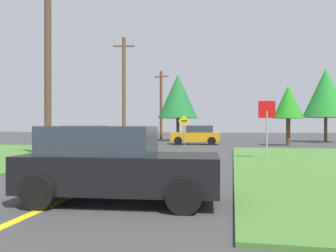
{
  "coord_description": "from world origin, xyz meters",
  "views": [
    {
      "loc": [
        3.64,
        -18.66,
        1.64
      ],
      "look_at": [
        -0.77,
        4.7,
        1.59
      ],
      "focal_mm": 36.74,
      "sensor_mm": 36.0,
      "label": 1
    }
  ],
  "objects_px": {
    "stop_sign": "(267,118)",
    "oak_tree_left": "(326,93)",
    "utility_pole_mid": "(124,90)",
    "utility_pole_far": "(161,104)",
    "car_approaching_junction": "(196,135)",
    "car_behind_on_main_road": "(115,164)",
    "parked_car_near_building": "(89,138)",
    "utility_pole_near": "(48,63)",
    "oak_tree_right": "(288,102)",
    "pine_tree_center": "(178,96)",
    "direction_sign": "(184,127)"
  },
  "relations": [
    {
      "from": "utility_pole_mid",
      "to": "utility_pole_far",
      "type": "xyz_separation_m",
      "value": [
        0.68,
        11.81,
        -0.5
      ]
    },
    {
      "from": "oak_tree_left",
      "to": "oak_tree_right",
      "type": "xyz_separation_m",
      "value": [
        -4.51,
        -6.74,
        -1.27
      ]
    },
    {
      "from": "utility_pole_far",
      "to": "direction_sign",
      "type": "distance_m",
      "value": 13.61
    },
    {
      "from": "car_behind_on_main_road",
      "to": "utility_pole_far",
      "type": "bearing_deg",
      "value": 96.17
    },
    {
      "from": "car_approaching_junction",
      "to": "oak_tree_left",
      "type": "xyz_separation_m",
      "value": [
        12.0,
        6.19,
        3.97
      ]
    },
    {
      "from": "oak_tree_left",
      "to": "stop_sign",
      "type": "bearing_deg",
      "value": -111.06
    },
    {
      "from": "car_approaching_junction",
      "to": "oak_tree_left",
      "type": "bearing_deg",
      "value": -158.96
    },
    {
      "from": "parked_car_near_building",
      "to": "utility_pole_near",
      "type": "bearing_deg",
      "value": -91.43
    },
    {
      "from": "utility_pole_mid",
      "to": "utility_pole_far",
      "type": "relative_size",
      "value": 1.12
    },
    {
      "from": "utility_pole_mid",
      "to": "pine_tree_center",
      "type": "height_order",
      "value": "utility_pole_mid"
    },
    {
      "from": "car_behind_on_main_road",
      "to": "utility_pole_near",
      "type": "relative_size",
      "value": 0.46
    },
    {
      "from": "car_behind_on_main_road",
      "to": "direction_sign",
      "type": "distance_m",
      "value": 19.63
    },
    {
      "from": "stop_sign",
      "to": "car_behind_on_main_road",
      "type": "distance_m",
      "value": 10.55
    },
    {
      "from": "car_behind_on_main_road",
      "to": "utility_pole_mid",
      "type": "distance_m",
      "value": 21.68
    },
    {
      "from": "oak_tree_left",
      "to": "pine_tree_center",
      "type": "height_order",
      "value": "oak_tree_left"
    },
    {
      "from": "parked_car_near_building",
      "to": "oak_tree_right",
      "type": "xyz_separation_m",
      "value": [
        13.36,
        8.45,
        2.69
      ]
    },
    {
      "from": "utility_pole_near",
      "to": "pine_tree_center",
      "type": "distance_m",
      "value": 20.57
    },
    {
      "from": "parked_car_near_building",
      "to": "utility_pole_far",
      "type": "relative_size",
      "value": 0.55
    },
    {
      "from": "stop_sign",
      "to": "oak_tree_right",
      "type": "distance_m",
      "value": 12.66
    },
    {
      "from": "utility_pole_near",
      "to": "oak_tree_left",
      "type": "height_order",
      "value": "utility_pole_near"
    },
    {
      "from": "utility_pole_mid",
      "to": "oak_tree_left",
      "type": "xyz_separation_m",
      "value": [
        17.78,
        8.31,
        0.19
      ]
    },
    {
      "from": "oak_tree_right",
      "to": "oak_tree_left",
      "type": "bearing_deg",
      "value": 56.25
    },
    {
      "from": "parked_car_near_building",
      "to": "pine_tree_center",
      "type": "distance_m",
      "value": 16.2
    },
    {
      "from": "utility_pole_mid",
      "to": "oak_tree_left",
      "type": "relative_size",
      "value": 1.25
    },
    {
      "from": "parked_car_near_building",
      "to": "oak_tree_right",
      "type": "relative_size",
      "value": 0.89
    },
    {
      "from": "car_approaching_junction",
      "to": "pine_tree_center",
      "type": "height_order",
      "value": "pine_tree_center"
    },
    {
      "from": "car_behind_on_main_road",
      "to": "utility_pole_near",
      "type": "bearing_deg",
      "value": 123.31
    },
    {
      "from": "car_approaching_junction",
      "to": "car_behind_on_main_road",
      "type": "distance_m",
      "value": 22.48
    },
    {
      "from": "car_approaching_junction",
      "to": "utility_pole_near",
      "type": "relative_size",
      "value": 0.46
    },
    {
      "from": "utility_pole_far",
      "to": "stop_sign",
      "type": "bearing_deg",
      "value": -66.49
    },
    {
      "from": "utility_pole_far",
      "to": "oak_tree_right",
      "type": "height_order",
      "value": "utility_pole_far"
    },
    {
      "from": "car_approaching_junction",
      "to": "utility_pole_mid",
      "type": "distance_m",
      "value": 7.22
    },
    {
      "from": "oak_tree_right",
      "to": "utility_pole_near",
      "type": "bearing_deg",
      "value": -134.94
    },
    {
      "from": "utility_pole_mid",
      "to": "car_approaching_junction",
      "type": "bearing_deg",
      "value": 20.1
    },
    {
      "from": "car_approaching_junction",
      "to": "direction_sign",
      "type": "xyz_separation_m",
      "value": [
        -0.63,
        -2.9,
        0.71
      ]
    },
    {
      "from": "oak_tree_left",
      "to": "utility_pole_mid",
      "type": "bearing_deg",
      "value": -154.96
    },
    {
      "from": "car_behind_on_main_road",
      "to": "oak_tree_left",
      "type": "xyz_separation_m",
      "value": [
        11.35,
        28.67,
        3.97
      ]
    },
    {
      "from": "oak_tree_left",
      "to": "pine_tree_center",
      "type": "distance_m",
      "value": 14.6
    },
    {
      "from": "car_approaching_junction",
      "to": "utility_pole_far",
      "type": "distance_m",
      "value": 11.44
    },
    {
      "from": "parked_car_near_building",
      "to": "utility_pole_near",
      "type": "xyz_separation_m",
      "value": [
        0.01,
        -4.92,
        3.9
      ]
    },
    {
      "from": "utility_pole_near",
      "to": "utility_pole_mid",
      "type": "bearing_deg",
      "value": 89.63
    },
    {
      "from": "oak_tree_left",
      "to": "pine_tree_center",
      "type": "relative_size",
      "value": 1.02
    },
    {
      "from": "stop_sign",
      "to": "oak_tree_left",
      "type": "height_order",
      "value": "oak_tree_left"
    },
    {
      "from": "car_behind_on_main_road",
      "to": "direction_sign",
      "type": "height_order",
      "value": "direction_sign"
    },
    {
      "from": "car_approaching_junction",
      "to": "oak_tree_left",
      "type": "relative_size",
      "value": 0.6
    },
    {
      "from": "stop_sign",
      "to": "car_approaching_junction",
      "type": "xyz_separation_m",
      "value": [
        -4.68,
        12.8,
        -1.17
      ]
    },
    {
      "from": "utility_pole_mid",
      "to": "direction_sign",
      "type": "xyz_separation_m",
      "value": [
        5.15,
        -0.79,
        -3.07
      ]
    },
    {
      "from": "stop_sign",
      "to": "utility_pole_near",
      "type": "distance_m",
      "value": 10.95
    },
    {
      "from": "utility_pole_near",
      "to": "utility_pole_far",
      "type": "distance_m",
      "value": 23.64
    },
    {
      "from": "car_approaching_junction",
      "to": "car_behind_on_main_road",
      "type": "bearing_deg",
      "value": 85.4
    }
  ]
}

